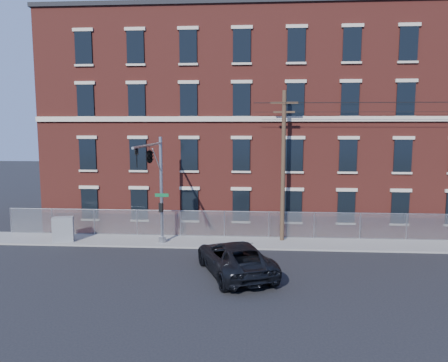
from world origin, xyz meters
name	(u,v)px	position (x,y,z in m)	size (l,w,h in m)	color
ground	(252,268)	(0.00, 0.00, 0.00)	(140.00, 140.00, 0.00)	black
sidewalk	(437,246)	(12.00, 5.00, 0.06)	(65.00, 3.00, 0.12)	gray
mill_building	(398,122)	(12.00, 13.93, 8.15)	(55.30, 14.32, 16.30)	maroon
chain_link_fence	(430,227)	(12.00, 6.30, 1.06)	(59.06, 0.06, 1.85)	#A5A8AD
traffic_signal_mast	(153,167)	(-6.00, 2.18, 5.39)	(0.90, 6.75, 7.00)	#9EA0A5
utility_pole_near	(283,164)	(2.00, 5.60, 5.34)	(1.80, 0.28, 10.00)	#4A3625
pickup_truck	(235,258)	(-0.91, -1.06, 0.88)	(2.92, 6.34, 1.76)	black
utility_cabinet	(63,229)	(-12.65, 4.20, 0.95)	(1.33, 0.67, 1.66)	slate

